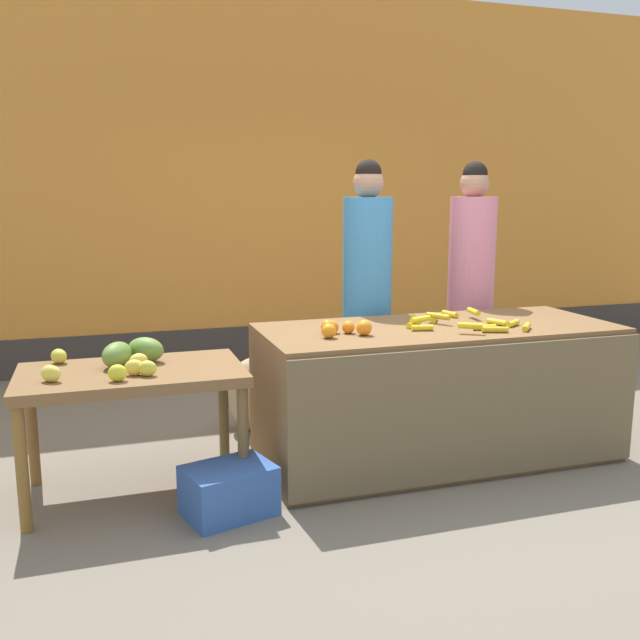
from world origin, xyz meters
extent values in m
plane|color=#756B5B|center=(0.00, 0.00, 0.00)|extent=(24.00, 24.00, 0.00)
cube|color=orange|center=(0.00, 2.89, 1.76)|extent=(9.20, 0.20, 3.53)
cube|color=#3F3833|center=(0.00, 2.78, 0.18)|extent=(9.20, 0.04, 0.36)
cube|color=brown|center=(0.32, 0.00, 0.42)|extent=(2.19, 0.90, 0.84)
cube|color=brown|center=(0.32, -0.46, 0.42)|extent=(2.19, 0.03, 0.78)
cube|color=brown|center=(-1.51, 0.00, 0.67)|extent=(1.19, 0.70, 0.06)
cylinder|color=brown|center=(-2.05, -0.30, 0.32)|extent=(0.06, 0.06, 0.64)
cylinder|color=brown|center=(-0.96, -0.30, 0.32)|extent=(0.06, 0.06, 0.64)
cylinder|color=brown|center=(-2.05, 0.30, 0.32)|extent=(0.06, 0.06, 0.64)
cylinder|color=brown|center=(-0.96, 0.30, 0.32)|extent=(0.06, 0.06, 0.64)
cylinder|color=yellow|center=(0.52, -0.21, 0.86)|extent=(0.14, 0.07, 0.04)
cylinder|color=gold|center=(0.54, 0.26, 0.86)|extent=(0.06, 0.14, 0.04)
cylinder|color=gold|center=(0.76, -0.28, 0.86)|extent=(0.13, 0.14, 0.04)
cylinder|color=gold|center=(0.36, 0.13, 0.86)|extent=(0.11, 0.15, 0.04)
cylinder|color=gold|center=(0.54, -0.29, 0.86)|extent=(0.15, 0.08, 0.04)
cylinder|color=gold|center=(0.68, -0.09, 0.86)|extent=(0.08, 0.14, 0.04)
cylinder|color=yellow|center=(0.16, 0.01, 0.86)|extent=(0.14, 0.12, 0.04)
cylinder|color=yellow|center=(0.75, -0.15, 0.86)|extent=(0.12, 0.10, 0.04)
cylinder|color=gold|center=(0.25, 0.18, 0.86)|extent=(0.07, 0.13, 0.04)
cylinder|color=yellow|center=(0.16, -0.11, 0.86)|extent=(0.13, 0.06, 0.04)
cylinder|color=gold|center=(0.65, 0.14, 0.89)|extent=(0.05, 0.15, 0.04)
cylinder|color=yellow|center=(0.20, -0.01, 0.89)|extent=(0.15, 0.09, 0.04)
cylinder|color=gold|center=(0.35, 0.06, 0.89)|extent=(0.11, 0.16, 0.04)
cylinder|color=yellow|center=(0.38, -0.29, 0.89)|extent=(0.14, 0.10, 0.04)
sphere|color=orange|center=(-0.28, -0.05, 0.87)|extent=(0.07, 0.07, 0.07)
sphere|color=orange|center=(-0.43, -0.14, 0.88)|extent=(0.08, 0.08, 0.08)
sphere|color=orange|center=(-0.22, -0.13, 0.88)|extent=(0.09, 0.09, 0.09)
sphere|color=orange|center=(-0.40, -0.03, 0.88)|extent=(0.08, 0.08, 0.08)
sphere|color=orange|center=(-0.37, -0.02, 0.88)|extent=(0.08, 0.08, 0.08)
sphere|color=orange|center=(-0.38, 0.03, 0.87)|extent=(0.07, 0.07, 0.07)
ellipsoid|color=gold|center=(-1.88, 0.27, 0.75)|extent=(0.12, 0.13, 0.08)
ellipsoid|color=yellow|center=(-1.58, -0.22, 0.75)|extent=(0.10, 0.08, 0.09)
ellipsoid|color=#E5D14B|center=(-1.47, 0.00, 0.75)|extent=(0.12, 0.09, 0.09)
ellipsoid|color=#EAD64C|center=(-1.90, -0.13, 0.75)|extent=(0.13, 0.12, 0.09)
ellipsoid|color=#E7C647|center=(-1.50, -0.13, 0.75)|extent=(0.12, 0.09, 0.09)
ellipsoid|color=#D4CC40|center=(-1.43, -0.16, 0.75)|extent=(0.11, 0.09, 0.08)
ellipsoid|color=olive|center=(-1.58, 0.08, 0.77)|extent=(0.23, 0.26, 0.14)
ellipsoid|color=olive|center=(-1.42, 0.16, 0.77)|extent=(0.26, 0.25, 0.14)
cylinder|color=#33333D|center=(0.13, 0.70, 0.36)|extent=(0.29, 0.29, 0.73)
cylinder|color=#3F8CCC|center=(0.13, 0.70, 1.17)|extent=(0.34, 0.34, 0.89)
sphere|color=tan|center=(0.13, 0.70, 1.71)|extent=(0.21, 0.21, 0.21)
sphere|color=black|center=(0.13, 0.70, 1.78)|extent=(0.18, 0.18, 0.18)
cylinder|color=#33333D|center=(0.98, 0.76, 0.36)|extent=(0.29, 0.29, 0.73)
cylinder|color=pink|center=(0.98, 0.76, 1.17)|extent=(0.34, 0.34, 0.89)
sphere|color=tan|center=(0.98, 0.76, 1.71)|extent=(0.21, 0.21, 0.21)
sphere|color=black|center=(0.98, 0.76, 1.78)|extent=(0.18, 0.18, 0.18)
cube|color=#3359A5|center=(-1.07, -0.42, 0.13)|extent=(0.51, 0.43, 0.26)
ellipsoid|color=tan|center=(-0.66, 0.81, 0.26)|extent=(0.43, 0.39, 0.52)
camera|label=1|loc=(-1.65, -3.76, 1.64)|focal=38.98mm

